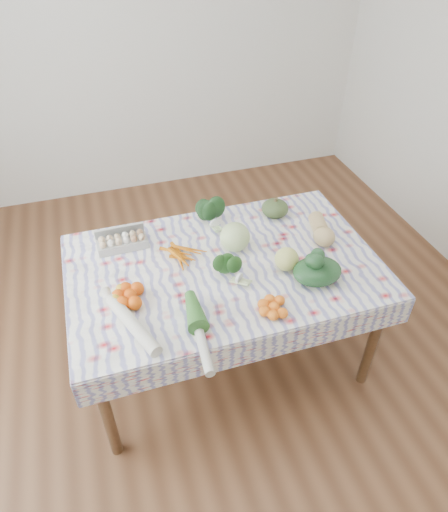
{
  "coord_description": "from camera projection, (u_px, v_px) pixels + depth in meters",
  "views": [
    {
      "loc": [
        -0.56,
        -1.77,
        2.36
      ],
      "look_at": [
        0.0,
        0.0,
        0.82
      ],
      "focal_mm": 32.0,
      "sensor_mm": 36.0,
      "label": 1
    }
  ],
  "objects": [
    {
      "name": "wall_back",
      "position": [
        140.0,
        32.0,
        3.7
      ],
      "size": [
        4.0,
        0.04,
        2.8
      ],
      "primitive_type": "cube",
      "color": "silver",
      "rests_on": "ground"
    },
    {
      "name": "spinach_bag",
      "position": [
        317.0,
        271.0,
        2.33
      ],
      "size": [
        0.27,
        0.23,
        0.11
      ],
      "primitive_type": "ellipsoid",
      "rotation": [
        0.0,
        0.0,
        -0.09
      ],
      "color": "#163419",
      "rests_on": "tablecloth"
    },
    {
      "name": "cabbage",
      "position": [
        235.0,
        237.0,
        2.51
      ],
      "size": [
        0.2,
        0.2,
        0.17
      ],
      "primitive_type": "sphere",
      "rotation": [
        0.0,
        0.0,
        0.21
      ],
      "color": "#BAD688",
      "rests_on": "tablecloth"
    },
    {
      "name": "kale_bunch",
      "position": [
        211.0,
        215.0,
        2.69
      ],
      "size": [
        0.18,
        0.16,
        0.14
      ],
      "primitive_type": "ellipsoid",
      "rotation": [
        0.0,
        0.0,
        0.17
      ],
      "color": "#173817",
      "rests_on": "tablecloth"
    },
    {
      "name": "egg_carton",
      "position": [
        122.0,
        243.0,
        2.54
      ],
      "size": [
        0.28,
        0.12,
        0.07
      ],
      "primitive_type": "cube",
      "rotation": [
        0.0,
        0.0,
        0.03
      ],
      "color": "#AFAFAA",
      "rests_on": "tablecloth"
    },
    {
      "name": "grapefruit",
      "position": [
        287.0,
        259.0,
        2.39
      ],
      "size": [
        0.17,
        0.17,
        0.13
      ],
      "primitive_type": "sphere",
      "rotation": [
        0.0,
        0.0,
        -0.42
      ],
      "color": "#CBCD64",
      "rests_on": "tablecloth"
    },
    {
      "name": "butternut_squash",
      "position": [
        321.0,
        229.0,
        2.61
      ],
      "size": [
        0.17,
        0.28,
        0.12
      ],
      "primitive_type": "ellipsoid",
      "rotation": [
        0.0,
        0.0,
        -0.23
      ],
      "color": "tan",
      "rests_on": "tablecloth"
    },
    {
      "name": "carrot_bunch",
      "position": [
        185.0,
        253.0,
        2.5
      ],
      "size": [
        0.27,
        0.25,
        0.04
      ],
      "primitive_type": "cube",
      "rotation": [
        0.0,
        0.0,
        0.38
      ],
      "color": "#D26B0B",
      "rests_on": "tablecloth"
    },
    {
      "name": "mandarin_cluster",
      "position": [
        274.0,
        306.0,
        2.17
      ],
      "size": [
        0.22,
        0.22,
        0.06
      ],
      "primitive_type": "cube",
      "rotation": [
        0.0,
        0.0,
        -0.23
      ],
      "color": "orange",
      "rests_on": "tablecloth"
    },
    {
      "name": "ground",
      "position": [
        224.0,
        354.0,
        2.94
      ],
      "size": [
        4.5,
        4.5,
        0.0
      ],
      "primitive_type": "plane",
      "color": "brown",
      "rests_on": "ground"
    },
    {
      "name": "dining_table",
      "position": [
        224.0,
        276.0,
        2.51
      ],
      "size": [
        1.6,
        1.0,
        0.75
      ],
      "color": "brown",
      "rests_on": "ground"
    },
    {
      "name": "tablecloth",
      "position": [
        224.0,
        265.0,
        2.46
      ],
      "size": [
        1.66,
        1.06,
        0.01
      ],
      "primitive_type": "cube",
      "color": "white",
      "rests_on": "dining_table"
    },
    {
      "name": "orange_cluster",
      "position": [
        130.0,
        296.0,
        2.22
      ],
      "size": [
        0.28,
        0.28,
        0.07
      ],
      "primitive_type": "cube",
      "rotation": [
        0.0,
        0.0,
        -0.27
      ],
      "color": "#E5510B",
      "rests_on": "tablecloth"
    },
    {
      "name": "leek",
      "position": [
        200.0,
        334.0,
        2.05
      ],
      "size": [
        0.08,
        0.45,
        0.05
      ],
      "primitive_type": "cylinder",
      "rotation": [
        1.57,
        0.0,
        -0.07
      ],
      "color": "beige",
      "rests_on": "tablecloth"
    },
    {
      "name": "broccoli",
      "position": [
        231.0,
        272.0,
        2.33
      ],
      "size": [
        0.2,
        0.2,
        0.1
      ],
      "primitive_type": "ellipsoid",
      "rotation": [
        0.0,
        0.0,
        0.69
      ],
      "color": "#1E4917",
      "rests_on": "tablecloth"
    },
    {
      "name": "kabocha_squash",
      "position": [
        275.0,
        208.0,
        2.78
      ],
      "size": [
        0.19,
        0.19,
        0.11
      ],
      "primitive_type": "ellipsoid",
      "rotation": [
        0.0,
        0.0,
        0.15
      ],
      "color": "#3A4D27",
      "rests_on": "tablecloth"
    },
    {
      "name": "daikon",
      "position": [
        133.0,
        324.0,
        2.08
      ],
      "size": [
        0.21,
        0.43,
        0.06
      ],
      "primitive_type": "cylinder",
      "rotation": [
        1.57,
        0.0,
        0.37
      ],
      "color": "beige",
      "rests_on": "tablecloth"
    }
  ]
}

